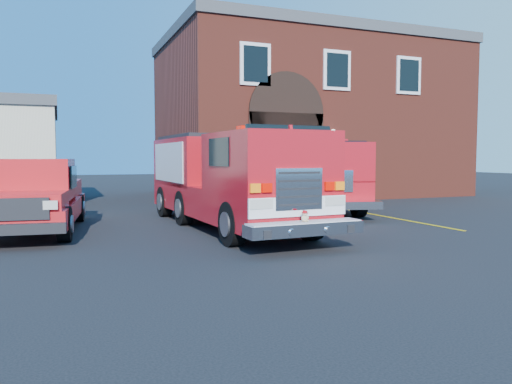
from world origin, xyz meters
name	(u,v)px	position (x,y,z in m)	size (l,w,h in m)	color
ground	(237,243)	(0.00, 0.00, 0.00)	(100.00, 100.00, 0.00)	black
parking_stripe_near	(428,224)	(6.50, 1.00, 0.00)	(0.12, 3.00, 0.01)	#DBB70B
parking_stripe_mid	(370,214)	(6.50, 4.00, 0.00)	(0.12, 3.00, 0.01)	#DBB70B
parking_stripe_far	(328,206)	(6.50, 7.00, 0.00)	(0.12, 3.00, 0.01)	#DBB70B
fire_station	(305,118)	(8.99, 13.98, 4.25)	(15.20, 10.20, 8.45)	maroon
fire_engine	(227,178)	(0.64, 2.70, 1.44)	(2.93, 9.11, 2.78)	black
pickup_truck	(35,197)	(-4.53, 3.75, 0.94)	(2.87, 6.31, 2.00)	black
secondary_truck	(309,171)	(5.31, 6.46, 1.48)	(4.66, 8.77, 2.72)	black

